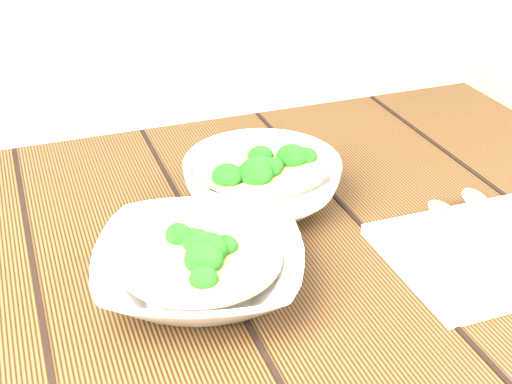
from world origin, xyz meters
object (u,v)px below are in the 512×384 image
(soup_bowl_front, at_px, (200,267))
(napkin, at_px, (489,252))
(table, at_px, (232,337))
(soup_bowl_back, at_px, (262,182))
(trivet, at_px, (227,214))

(soup_bowl_front, bearing_deg, napkin, -9.57)
(table, height_order, soup_bowl_back, soup_bowl_back)
(table, distance_m, trivet, 0.16)
(table, distance_m, soup_bowl_front, 0.16)
(trivet, bearing_deg, soup_bowl_front, -120.34)
(table, xyz_separation_m, trivet, (0.02, 0.08, 0.13))
(table, bearing_deg, trivet, 74.73)
(soup_bowl_back, bearing_deg, trivet, -152.87)
(soup_bowl_front, bearing_deg, soup_bowl_back, 49.35)
(table, relative_size, soup_bowl_back, 4.82)
(table, bearing_deg, napkin, -19.19)
(soup_bowl_back, bearing_deg, table, -126.73)
(table, distance_m, napkin, 0.33)
(napkin, bearing_deg, soup_bowl_back, 135.47)
(soup_bowl_back, distance_m, napkin, 0.30)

